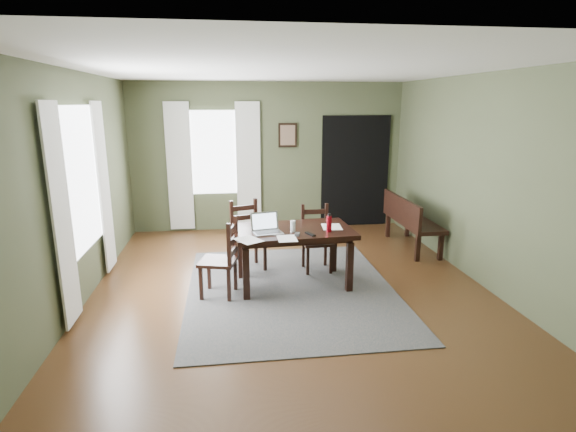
{
  "coord_description": "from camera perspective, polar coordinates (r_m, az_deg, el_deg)",
  "views": [
    {
      "loc": [
        -0.75,
        -5.29,
        2.32
      ],
      "look_at": [
        0.0,
        0.3,
        0.9
      ],
      "focal_mm": 28.0,
      "sensor_mm": 36.0,
      "label": 1
    }
  ],
  "objects": [
    {
      "name": "ground",
      "position": [
        5.83,
        0.4,
        -9.38
      ],
      "size": [
        5.0,
        6.0,
        0.01
      ],
      "color": "#492C16"
    },
    {
      "name": "room_shell",
      "position": [
        5.37,
        0.43,
        8.6
      ],
      "size": [
        5.02,
        6.02,
        2.71
      ],
      "color": "#475034",
      "rests_on": "ground"
    },
    {
      "name": "rug",
      "position": [
        5.82,
        0.4,
        -9.29
      ],
      "size": [
        2.6,
        3.2,
        0.01
      ],
      "color": "#434343",
      "rests_on": "ground"
    },
    {
      "name": "dining_table",
      "position": [
        5.76,
        0.67,
        -2.54
      ],
      "size": [
        1.55,
        0.99,
        0.75
      ],
      "rotation": [
        0.0,
        0.0,
        0.06
      ],
      "color": "black",
      "rests_on": "rug"
    },
    {
      "name": "chair_end",
      "position": [
        5.54,
        -8.36,
        -5.44
      ],
      "size": [
        0.52,
        0.51,
        0.97
      ],
      "rotation": [
        0.0,
        0.0,
        -1.82
      ],
      "color": "black",
      "rests_on": "rug"
    },
    {
      "name": "chair_back_left",
      "position": [
        6.43,
        -5.16,
        -2.55
      ],
      "size": [
        0.54,
        0.54,
        0.97
      ],
      "rotation": [
        0.0,
        0.0,
        0.31
      ],
      "color": "black",
      "rests_on": "rug"
    },
    {
      "name": "chair_back_right",
      "position": [
        6.36,
        3.61,
        -2.92
      ],
      "size": [
        0.41,
        0.42,
        0.92
      ],
      "rotation": [
        0.0,
        0.0,
        0.02
      ],
      "color": "black",
      "rests_on": "rug"
    },
    {
      "name": "bench",
      "position": [
        7.56,
        15.1,
        -0.23
      ],
      "size": [
        0.48,
        1.5,
        0.85
      ],
      "rotation": [
        0.0,
        0.0,
        1.57
      ],
      "color": "black",
      "rests_on": "ground"
    },
    {
      "name": "laptop",
      "position": [
        5.58,
        -2.79,
        -1.45
      ],
      "size": [
        0.4,
        0.34,
        0.24
      ],
      "rotation": [
        0.0,
        0.0,
        0.21
      ],
      "color": "#B7B7BC",
      "rests_on": "dining_table"
    },
    {
      "name": "computer_mouse",
      "position": [
        5.44,
        1.18,
        -2.34
      ],
      "size": [
        0.08,
        0.11,
        0.03
      ],
      "primitive_type": "cube",
      "rotation": [
        0.0,
        0.0,
        -0.28
      ],
      "color": "#3F3F42",
      "rests_on": "dining_table"
    },
    {
      "name": "tv_remote",
      "position": [
        5.48,
        2.85,
        -2.3
      ],
      "size": [
        0.11,
        0.18,
        0.02
      ],
      "primitive_type": "cube",
      "rotation": [
        0.0,
        0.0,
        0.38
      ],
      "color": "black",
      "rests_on": "dining_table"
    },
    {
      "name": "drinking_glass",
      "position": [
        5.59,
        0.63,
        -1.3
      ],
      "size": [
        0.08,
        0.08,
        0.14
      ],
      "primitive_type": "cylinder",
      "rotation": [
        0.0,
        0.0,
        0.29
      ],
      "color": "silver",
      "rests_on": "dining_table"
    },
    {
      "name": "water_bottle",
      "position": [
        5.6,
        5.23,
        -0.94
      ],
      "size": [
        0.09,
        0.09,
        0.23
      ],
      "rotation": [
        0.0,
        0.0,
        -0.37
      ],
      "color": "maroon",
      "rests_on": "dining_table"
    },
    {
      "name": "paper_a",
      "position": [
        5.29,
        -5.02,
        -3.05
      ],
      "size": [
        0.37,
        0.4,
        0.0
      ],
      "primitive_type": "cube",
      "rotation": [
        0.0,
        0.0,
        0.53
      ],
      "color": "white",
      "rests_on": "dining_table"
    },
    {
      "name": "paper_d",
      "position": [
        5.85,
        5.57,
        -1.36
      ],
      "size": [
        0.27,
        0.34,
        0.0
      ],
      "primitive_type": "cube",
      "rotation": [
        0.0,
        0.0,
        -0.09
      ],
      "color": "white",
      "rests_on": "dining_table"
    },
    {
      "name": "paper_e",
      "position": [
        5.33,
        -0.14,
        -2.87
      ],
      "size": [
        0.23,
        0.29,
        0.0
      ],
      "primitive_type": "cube",
      "rotation": [
        0.0,
        0.0,
        0.0
      ],
      "color": "white",
      "rests_on": "dining_table"
    },
    {
      "name": "window_left",
      "position": [
        5.82,
        -24.81,
        4.23
      ],
      "size": [
        0.01,
        1.3,
        1.7
      ],
      "color": "white",
      "rests_on": "ground"
    },
    {
      "name": "window_back",
      "position": [
        8.31,
        -9.41,
        7.94
      ],
      "size": [
        1.0,
        0.01,
        1.5
      ],
      "color": "white",
      "rests_on": "ground"
    },
    {
      "name": "curtain_left_near",
      "position": [
        5.09,
        -26.81,
        -0.13
      ],
      "size": [
        0.03,
        0.48,
        2.3
      ],
      "color": "silver",
      "rests_on": "ground"
    },
    {
      "name": "curtain_left_far",
      "position": [
        6.63,
        -22.33,
        3.34
      ],
      "size": [
        0.03,
        0.48,
        2.3
      ],
      "color": "silver",
      "rests_on": "ground"
    },
    {
      "name": "curtain_back_left",
      "position": [
        8.35,
        -13.62,
        6.04
      ],
      "size": [
        0.44,
        0.03,
        2.3
      ],
      "color": "silver",
      "rests_on": "ground"
    },
    {
      "name": "curtain_back_right",
      "position": [
        8.31,
        -5.04,
        6.34
      ],
      "size": [
        0.44,
        0.03,
        2.3
      ],
      "color": "silver",
      "rests_on": "ground"
    },
    {
      "name": "framed_picture",
      "position": [
        8.35,
        -0.05,
        10.23
      ],
      "size": [
        0.34,
        0.03,
        0.44
      ],
      "color": "black",
      "rests_on": "ground"
    },
    {
      "name": "doorway_back",
      "position": [
        8.69,
        8.52,
        5.59
      ],
      "size": [
        1.3,
        0.03,
        2.1
      ],
      "color": "black",
      "rests_on": "ground"
    }
  ]
}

